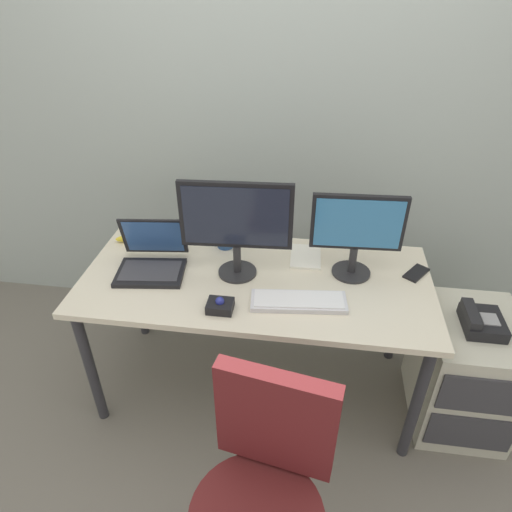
# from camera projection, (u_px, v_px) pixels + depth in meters

# --- Properties ---
(ground_plane) EXTENTS (8.00, 8.00, 0.00)m
(ground_plane) POSITION_uv_depth(u_px,v_px,m) (256.00, 383.00, 2.51)
(ground_plane) COLOR slate
(back_wall) EXTENTS (6.00, 0.10, 2.80)m
(back_wall) POSITION_uv_depth(u_px,v_px,m) (275.00, 91.00, 2.32)
(back_wall) COLOR #A1ADA6
(back_wall) RESTS_ON ground
(desk) EXTENTS (1.62, 0.75, 0.73)m
(desk) POSITION_uv_depth(u_px,v_px,m) (256.00, 290.00, 2.14)
(desk) COLOR beige
(desk) RESTS_ON ground
(file_cabinet) EXTENTS (0.42, 0.53, 0.60)m
(file_cabinet) POSITION_uv_depth(u_px,v_px,m) (463.00, 371.00, 2.19)
(file_cabinet) COLOR beige
(file_cabinet) RESTS_ON ground
(desk_phone) EXTENTS (0.17, 0.20, 0.09)m
(desk_phone) POSITION_uv_depth(u_px,v_px,m) (481.00, 321.00, 2.00)
(desk_phone) COLOR black
(desk_phone) RESTS_ON file_cabinet
(office_chair) EXTENTS (0.52, 0.52, 0.94)m
(office_chair) POSITION_uv_depth(u_px,v_px,m) (262.00, 510.00, 1.52)
(office_chair) COLOR black
(office_chair) RESTS_ON ground
(monitor_main) EXTENTS (0.50, 0.18, 0.46)m
(monitor_main) POSITION_uv_depth(u_px,v_px,m) (236.00, 222.00, 1.97)
(monitor_main) COLOR #262628
(monitor_main) RESTS_ON desk
(monitor_side) EXTENTS (0.41, 0.18, 0.41)m
(monitor_side) POSITION_uv_depth(u_px,v_px,m) (357.00, 230.00, 2.00)
(monitor_side) COLOR #262628
(monitor_side) RESTS_ON desk
(keyboard) EXTENTS (0.42, 0.18, 0.03)m
(keyboard) POSITION_uv_depth(u_px,v_px,m) (299.00, 301.00, 1.93)
(keyboard) COLOR silver
(keyboard) RESTS_ON desk
(laptop) EXTENTS (0.34, 0.32, 0.23)m
(laptop) POSITION_uv_depth(u_px,v_px,m) (152.00, 259.00, 2.13)
(laptop) COLOR black
(laptop) RESTS_ON desk
(trackball_mouse) EXTENTS (0.11, 0.09, 0.07)m
(trackball_mouse) POSITION_uv_depth(u_px,v_px,m) (220.00, 305.00, 1.90)
(trackball_mouse) COLOR black
(trackball_mouse) RESTS_ON desk
(coffee_mug) EXTENTS (0.09, 0.08, 0.09)m
(coffee_mug) POSITION_uv_depth(u_px,v_px,m) (226.00, 239.00, 2.30)
(coffee_mug) COLOR #2A518C
(coffee_mug) RESTS_ON desk
(paper_notepad) EXTENTS (0.15, 0.21, 0.01)m
(paper_notepad) POSITION_uv_depth(u_px,v_px,m) (306.00, 257.00, 2.23)
(paper_notepad) COLOR white
(paper_notepad) RESTS_ON desk
(cell_phone) EXTENTS (0.14, 0.15, 0.01)m
(cell_phone) POSITION_uv_depth(u_px,v_px,m) (416.00, 273.00, 2.12)
(cell_phone) COLOR black
(cell_phone) RESTS_ON desk
(banana) EXTENTS (0.19, 0.10, 0.04)m
(banana) POSITION_uv_depth(u_px,v_px,m) (134.00, 238.00, 2.36)
(banana) COLOR yellow
(banana) RESTS_ON desk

